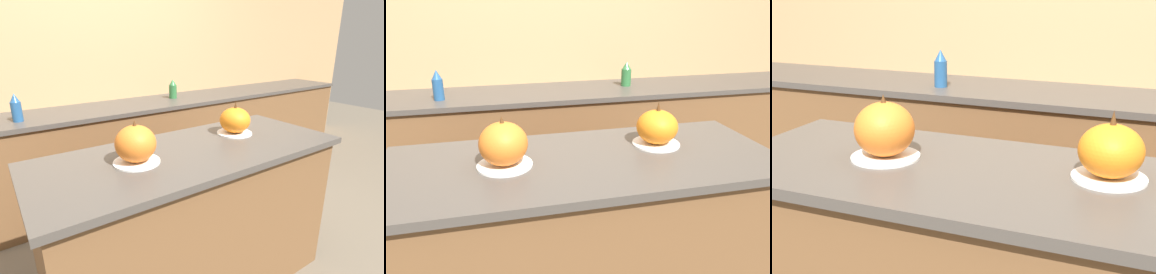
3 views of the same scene
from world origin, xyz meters
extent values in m
cube|color=tan|center=(0.00, 1.65, 1.25)|extent=(8.00, 0.06, 2.50)
cube|color=brown|center=(0.00, 0.00, 0.43)|extent=(1.61, 0.62, 0.86)
cube|color=#47423D|center=(0.00, 0.00, 0.88)|extent=(1.67, 0.68, 0.03)
cube|color=brown|center=(0.00, 1.32, 0.42)|extent=(6.00, 0.56, 0.85)
cube|color=#47423D|center=(0.00, 1.32, 0.86)|extent=(6.00, 0.60, 0.03)
cylinder|color=white|center=(-0.33, 0.01, 0.90)|extent=(0.22, 0.22, 0.01)
ellipsoid|color=orange|center=(-0.33, 0.01, 0.99)|extent=(0.19, 0.19, 0.18)
cone|color=#4C2D14|center=(-0.33, 0.01, 1.09)|extent=(0.02, 0.02, 0.03)
cylinder|color=white|center=(0.36, 0.08, 0.90)|extent=(0.22, 0.22, 0.01)
ellipsoid|color=orange|center=(0.36, 0.08, 0.98)|extent=(0.19, 0.19, 0.15)
cone|color=#4C2D14|center=(0.36, 0.08, 1.08)|extent=(0.02, 0.02, 0.05)
cylinder|color=#235184|center=(-0.70, 1.23, 0.95)|extent=(0.07, 0.07, 0.14)
cone|color=#235184|center=(-0.70, 1.23, 1.06)|extent=(0.06, 0.06, 0.06)
cylinder|color=#2D6B38|center=(0.69, 1.35, 0.95)|extent=(0.08, 0.08, 0.13)
cone|color=#2D6B38|center=(0.69, 1.35, 1.04)|extent=(0.07, 0.07, 0.06)
camera|label=1|loc=(-0.86, -1.22, 1.46)|focal=28.00mm
camera|label=2|loc=(-0.37, -1.40, 1.53)|focal=35.00mm
camera|label=3|loc=(0.53, -1.41, 1.44)|focal=50.00mm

